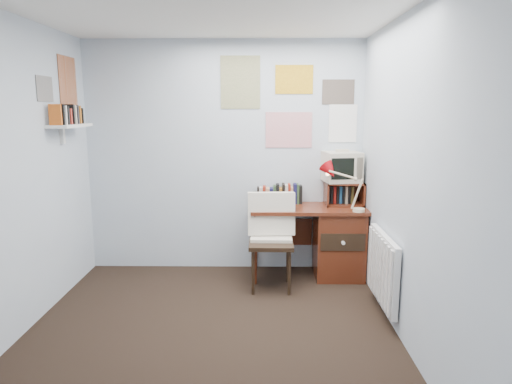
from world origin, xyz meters
TOP-DOWN VIEW (x-y plane):
  - ground at (0.00, 0.00)m, footprint 3.50×3.50m
  - back_wall at (0.00, 1.75)m, footprint 3.00×0.02m
  - right_wall at (1.50, 0.00)m, footprint 0.02×3.50m
  - desk at (1.17, 1.48)m, footprint 1.20×0.55m
  - desk_chair at (0.50, 1.12)m, footprint 0.48×0.46m
  - desk_lamp at (1.39, 1.26)m, footprint 0.36×0.33m
  - tv_riser at (1.29, 1.59)m, footprint 0.40×0.30m
  - crt_tv at (1.26, 1.61)m, footprint 0.41×0.39m
  - book_row at (0.66, 1.66)m, footprint 0.60×0.14m
  - radiator at (1.46, 0.55)m, footprint 0.09×0.80m
  - wall_shelf at (-1.40, 1.10)m, footprint 0.20×0.62m
  - posters_back at (0.70, 1.74)m, footprint 1.20×0.01m
  - posters_left at (-1.49, 1.10)m, footprint 0.01×0.70m

SIDE VIEW (x-z plane):
  - ground at x=0.00m, z-range 0.00..0.00m
  - desk at x=1.17m, z-range 0.03..0.79m
  - radiator at x=1.46m, z-range 0.12..0.72m
  - desk_chair at x=0.50m, z-range 0.00..0.92m
  - book_row at x=0.66m, z-range 0.76..0.98m
  - tv_riser at x=1.29m, z-range 0.76..1.01m
  - desk_lamp at x=1.39m, z-range 0.76..1.20m
  - crt_tv at x=1.26m, z-range 1.01..1.36m
  - back_wall at x=0.00m, z-range 0.00..2.50m
  - right_wall at x=1.50m, z-range 0.00..2.50m
  - wall_shelf at x=-1.40m, z-range 1.50..1.74m
  - posters_back at x=0.70m, z-range 1.40..2.30m
  - posters_left at x=-1.49m, z-range 1.70..2.30m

